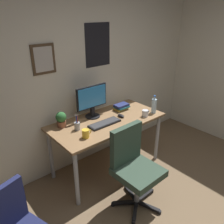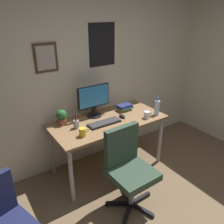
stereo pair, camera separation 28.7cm
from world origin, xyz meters
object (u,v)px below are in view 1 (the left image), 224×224
(coffee_mug_near, at_px, (86,134))
(book_stack_left, at_px, (121,107))
(office_chair, at_px, (133,164))
(computer_mouse, at_px, (121,116))
(potted_plant, at_px, (61,119))
(monitor, at_px, (92,100))
(water_bottle, at_px, (154,106))
(keyboard, at_px, (105,123))
(coffee_mug_far, at_px, (145,113))
(pen_cup, at_px, (77,126))

(coffee_mug_near, bearing_deg, book_stack_left, 21.08)
(office_chair, distance_m, coffee_mug_near, 0.63)
(computer_mouse, distance_m, book_stack_left, 0.25)
(office_chair, height_order, potted_plant, potted_plant)
(monitor, xyz_separation_m, computer_mouse, (0.28, -0.26, -0.22))
(office_chair, height_order, water_bottle, water_bottle)
(keyboard, relative_size, water_bottle, 1.70)
(monitor, bearing_deg, coffee_mug_far, -39.57)
(office_chair, bearing_deg, potted_plant, 112.10)
(office_chair, xyz_separation_m, keyboard, (0.08, 0.60, 0.24))
(keyboard, bearing_deg, office_chair, -97.60)
(keyboard, bearing_deg, pen_cup, 163.51)
(keyboard, height_order, computer_mouse, computer_mouse)
(office_chair, bearing_deg, book_stack_left, 55.53)
(office_chair, bearing_deg, computer_mouse, 58.68)
(coffee_mug_far, bearing_deg, water_bottle, 2.10)
(monitor, bearing_deg, office_chair, -96.19)
(monitor, height_order, pen_cup, monitor)
(office_chair, bearing_deg, keyboard, 82.40)
(keyboard, distance_m, coffee_mug_far, 0.59)
(water_bottle, relative_size, coffee_mug_far, 2.07)
(water_bottle, height_order, pen_cup, water_bottle)
(keyboard, height_order, book_stack_left, book_stack_left)
(office_chair, xyz_separation_m, monitor, (0.10, 0.88, 0.47))
(keyboard, distance_m, computer_mouse, 0.30)
(computer_mouse, bearing_deg, water_bottle, -22.92)
(monitor, relative_size, computer_mouse, 4.18)
(monitor, bearing_deg, pen_cup, -153.08)
(office_chair, relative_size, keyboard, 2.21)
(water_bottle, height_order, coffee_mug_near, water_bottle)
(keyboard, xyz_separation_m, coffee_mug_far, (0.57, -0.17, 0.03))
(book_stack_left, bearing_deg, computer_mouse, -133.67)
(potted_plant, bearing_deg, pen_cup, -62.07)
(monitor, xyz_separation_m, book_stack_left, (0.46, -0.08, -0.19))
(computer_mouse, distance_m, coffee_mug_near, 0.68)
(computer_mouse, relative_size, potted_plant, 0.56)
(monitor, height_order, potted_plant, monitor)
(coffee_mug_far, distance_m, potted_plant, 1.11)
(keyboard, height_order, potted_plant, potted_plant)
(pen_cup, bearing_deg, book_stack_left, 7.33)
(computer_mouse, relative_size, coffee_mug_near, 0.91)
(computer_mouse, xyz_separation_m, pen_cup, (-0.64, 0.08, 0.04))
(computer_mouse, xyz_separation_m, coffee_mug_far, (0.27, -0.20, 0.03))
(coffee_mug_far, relative_size, book_stack_left, 0.58)
(water_bottle, bearing_deg, computer_mouse, 157.08)
(monitor, relative_size, pen_cup, 2.30)
(monitor, bearing_deg, coffee_mug_near, -133.67)
(water_bottle, distance_m, coffee_mug_far, 0.19)
(monitor, distance_m, coffee_mug_near, 0.59)
(water_bottle, distance_m, pen_cup, 1.12)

